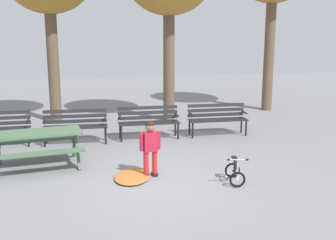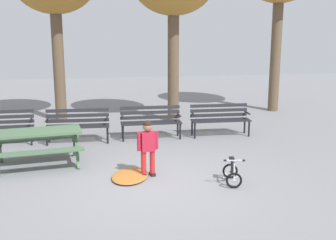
{
  "view_description": "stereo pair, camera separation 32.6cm",
  "coord_description": "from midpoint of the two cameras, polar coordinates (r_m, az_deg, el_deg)",
  "views": [
    {
      "loc": [
        -1.31,
        -7.19,
        2.84
      ],
      "look_at": [
        0.57,
        1.72,
        0.85
      ],
      "focal_mm": 44.28,
      "sensor_mm": 36.0,
      "label": 1
    },
    {
      "loc": [
        -0.99,
        -7.25,
        2.84
      ],
      "look_at": [
        0.57,
        1.72,
        0.85
      ],
      "focal_mm": 44.28,
      "sensor_mm": 36.0,
      "label": 2
    }
  ],
  "objects": [
    {
      "name": "leaf_pile",
      "position": [
        8.22,
        -6.05,
        -7.71
      ],
      "size": [
        0.95,
        1.16,
        0.07
      ],
      "primitive_type": "ellipsoid",
      "rotation": [
        0.0,
        0.0,
        1.29
      ],
      "color": "#B26B2D",
      "rests_on": "ground"
    },
    {
      "name": "picnic_table",
      "position": [
        9.11,
        -18.53,
        -2.61
      ],
      "size": [
        1.97,
        1.58,
        0.79
      ],
      "color": "#4C6B4C",
      "rests_on": "ground"
    },
    {
      "name": "ground",
      "position": [
        7.84,
        -2.69,
        -8.92
      ],
      "size": [
        36.0,
        36.0,
        0.0
      ],
      "primitive_type": "plane",
      "color": "gray"
    },
    {
      "name": "park_bench_far_right",
      "position": [
        11.39,
        5.97,
        0.46
      ],
      "size": [
        1.61,
        0.49,
        0.85
      ],
      "color": "#232328",
      "rests_on": "ground"
    },
    {
      "name": "kids_bicycle",
      "position": [
        7.98,
        8.03,
        -7.13
      ],
      "size": [
        0.45,
        0.61,
        0.54
      ],
      "color": "black",
      "rests_on": "ground"
    },
    {
      "name": "park_bench_right",
      "position": [
        10.99,
        -3.54,
        0.06
      ],
      "size": [
        1.61,
        0.48,
        0.85
      ],
      "color": "#232328",
      "rests_on": "ground"
    },
    {
      "name": "park_bench_left",
      "position": [
        10.81,
        -13.49,
        -0.47
      ],
      "size": [
        1.62,
        0.51,
        0.85
      ],
      "color": "#232328",
      "rests_on": "ground"
    },
    {
      "name": "child_standing",
      "position": [
        8.08,
        -3.63,
        -3.27
      ],
      "size": [
        0.43,
        0.21,
        1.13
      ],
      "color": "red",
      "rests_on": "ground"
    }
  ]
}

